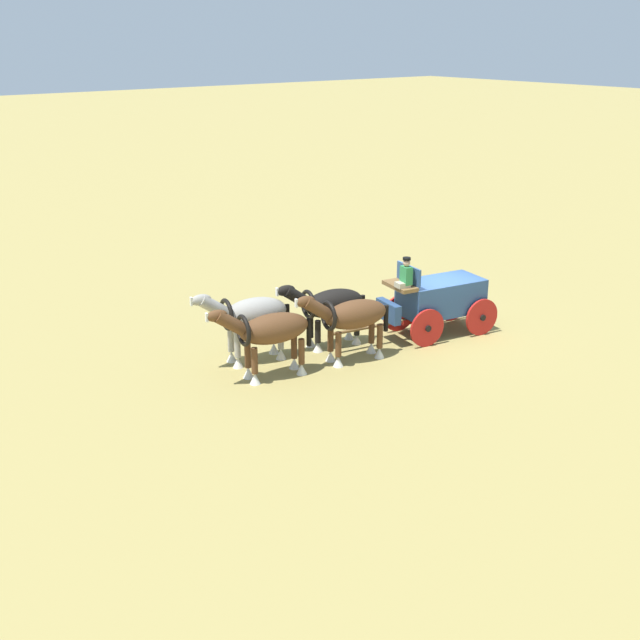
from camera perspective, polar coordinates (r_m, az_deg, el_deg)
The scene contains 6 objects.
ground_plane at distance 26.36m, azimuth 8.35°, elevation -0.89°, with size 220.00×220.00×0.00m, color #9E8C4C.
show_wagon at distance 25.88m, azimuth 8.23°, elevation 1.50°, with size 5.63×2.18×2.77m.
draft_horse_rear_near at distance 23.48m, azimuth 2.18°, elevation 0.19°, with size 3.03×1.18×2.21m.
draft_horse_rear_off at distance 24.56m, azimuth 0.67°, elevation 1.00°, with size 2.98×1.20×2.16m.
draft_horse_lead_near at distance 22.35m, azimuth -3.59°, elevation -0.82°, with size 3.08×1.20×2.23m.
draft_horse_lead_off at distance 23.46m, azimuth -4.89°, elevation 0.27°, with size 2.99×1.24×2.28m.
Camera 1 is at (17.99, 16.94, 9.17)m, focal length 45.64 mm.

